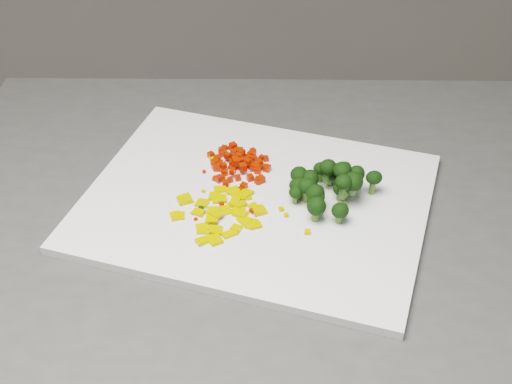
{
  "coord_description": "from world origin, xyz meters",
  "views": [
    {
      "loc": [
        -0.26,
        -0.56,
        1.49
      ],
      "look_at": [
        -0.2,
        0.16,
        0.92
      ],
      "focal_mm": 50.0,
      "sensor_mm": 36.0,
      "label": 1
    }
  ],
  "objects": [
    {
      "name": "pepper_chunk_4",
      "position": [
        -0.24,
        0.09,
        0.91
      ],
      "size": [
        0.02,
        0.02,
        0.0
      ],
      "primitive_type": "cube",
      "rotation": [
        -0.0,
        0.04,
        0.45
      ],
      "color": "gold",
      "rests_on": "pepper_pile"
    },
    {
      "name": "pepper_chunk_15",
      "position": [
        -0.29,
        0.16,
        0.91
      ],
      "size": [
        0.02,
        0.02,
        0.01
      ],
      "primitive_type": "cube",
      "rotation": [
        -0.08,
        -0.05,
        1.89
      ],
      "color": "gold",
      "rests_on": "pepper_pile"
    },
    {
      "name": "carrot_cube_72",
      "position": [
        -0.2,
        0.24,
        0.91
      ],
      "size": [
        0.01,
        0.01,
        0.01
      ],
      "primitive_type": "cube",
      "rotation": [
        0.0,
        0.0,
        1.15
      ],
      "color": "red",
      "rests_on": "carrot_pile"
    },
    {
      "name": "stray_bit_13",
      "position": [
        -0.22,
        0.18,
        0.91
      ],
      "size": [
        0.01,
        0.01,
        0.0
      ],
      "primitive_type": "cube",
      "rotation": [
        0.0,
        0.0,
        2.29
      ],
      "color": "red",
      "rests_on": "cutting_board"
    },
    {
      "name": "carrot_cube_16",
      "position": [
        -0.19,
        0.26,
        0.92
      ],
      "size": [
        0.01,
        0.01,
        0.01
      ],
      "primitive_type": "cube",
      "rotation": [
        0.0,
        0.0,
        2.04
      ],
      "color": "red",
      "rests_on": "carrot_pile"
    },
    {
      "name": "stray_bit_15",
      "position": [
        -0.17,
        0.13,
        0.91
      ],
      "size": [
        0.01,
        0.01,
        0.0
      ],
      "primitive_type": "cube",
      "rotation": [
        0.0,
        0.0,
        0.14
      ],
      "color": "gold",
      "rests_on": "cutting_board"
    },
    {
      "name": "carrot_cube_31",
      "position": [
        -0.19,
        0.24,
        0.91
      ],
      "size": [
        0.01,
        0.01,
        0.01
      ],
      "primitive_type": "cube",
      "rotation": [
        0.0,
        0.0,
        1.16
      ],
      "color": "red",
      "rests_on": "carrot_pile"
    },
    {
      "name": "carrot_cube_47",
      "position": [
        -0.22,
        0.27,
        0.91
      ],
      "size": [
        0.01,
        0.01,
        0.01
      ],
      "primitive_type": "cube",
      "rotation": [
        0.0,
        0.0,
        0.04
      ],
      "color": "red",
      "rests_on": "carrot_pile"
    },
    {
      "name": "pepper_chunk_31",
      "position": [
        -0.26,
        0.12,
        0.92
      ],
      "size": [
        0.02,
        0.02,
        0.0
      ],
      "primitive_type": "cube",
      "rotation": [
        -0.08,
        -0.03,
        1.45
      ],
      "color": "gold",
      "rests_on": "pepper_pile"
    },
    {
      "name": "carrot_cube_71",
      "position": [
        -0.2,
        0.2,
        0.92
      ],
      "size": [
        0.01,
        0.01,
        0.01
      ],
      "primitive_type": "cube",
      "rotation": [
        0.0,
        0.0,
        1.9
      ],
      "color": "red",
      "rests_on": "carrot_pile"
    },
    {
      "name": "broccoli_floret_25",
      "position": [
        -0.08,
        0.15,
        0.93
      ],
      "size": [
        0.03,
        0.03,
        0.03
      ],
      "primitive_type": null,
      "color": "black",
      "rests_on": "broccoli_pile"
    },
    {
      "name": "carrot_cube_43",
      "position": [
        -0.23,
        0.22,
        0.92
      ],
      "size": [
        0.01,
        0.01,
        0.01
      ],
      "primitive_type": "cube",
      "rotation": [
        0.0,
        0.0,
        1.61
      ],
      "color": "red",
      "rests_on": "carrot_pile"
    },
    {
      "name": "broccoli_floret_20",
      "position": [
        -0.08,
        0.19,
        0.93
      ],
      "size": [
        0.02,
        0.02,
        0.03
      ],
      "primitive_type": null,
      "color": "black",
      "rests_on": "broccoli_pile"
    },
    {
      "name": "carrot_cube_61",
      "position": [
        -0.24,
        0.19,
        0.92
      ],
      "size": [
        0.01,
        0.01,
        0.01
      ],
      "primitive_type": "cube",
      "rotation": [
        0.0,
        0.0,
        3.1
      ],
      "color": "red",
      "rests_on": "carrot_pile"
    },
    {
      "name": "pepper_chunk_26",
      "position": [
        -0.27,
        0.15,
        0.91
      ],
      "size": [
        0.02,
        0.02,
        0.01
      ],
      "primitive_type": "cube",
      "rotation": [
        0.07,
        0.1,
        2.75
      ],
      "color": "gold",
      "rests_on": "pepper_pile"
    },
    {
      "name": "broccoli_floret_23",
      "position": [
        -0.11,
        0.19,
        0.93
      ],
      "size": [
        0.03,
        0.03,
        0.03
      ],
      "primitive_type": null,
      "color": "black",
      "rests_on": "broccoli_pile"
    },
    {
      "name": "cutting_board",
      "position": [
        -0.2,
        0.16,
        0.91
      ],
      "size": [
        0.53,
        0.48,
        0.01
      ],
      "primitive_type": "cube",
      "rotation": [
        0.0,
        0.0,
        -0.4
      ],
      "color": "white",
      "rests_on": "counter_block"
    },
    {
      "name": "broccoli_floret_15",
      "position": [
        -0.11,
        0.17,
        0.94
      ],
      "size": [
        0.03,
        0.03,
        0.03
      ],
      "primitive_type": null,
      "color": "black",
      "rests_on": "broccoli_pile"
    },
    {
      "name": "carrot_cube_70",
      "position": [
        -0.2,
        0.22,
        0.92
      ],
      "size": [
        0.01,
        0.01,
        0.01
      ],
      "primitive_type": "cube",
      "rotation": [
        0.0,
        0.0,
        1.01
      ],
      "color": "red",
      "rests_on": "carrot_pile"
    },
    {
      "name": "stray_bit_10",
      "position": [
        -0.11,
        0.2,
        0.91
      ],
      "size": [
        0.01,
        0.01,
        0.0
      ],
      "primitive_type": "cube",
      "rotation": [
        0.0,
        0.0,
        0.74
      ],
      "color": "gold",
      "rests_on": "cutting_board"
    },
    {
      "name": "carrot_cube_39",
      "position": [
        -0.22,
        0.23,
        0.92
      ],
      "size": [
        0.01,
        0.01,
        0.01
      ],
      "primitive_type": "cube",
      "rotation": [
        0.0,
        0.0,
        0.22
      ],
      "color": "red",
      "rests_on": "carrot_pile"
    },
    {
      "name": "stray_bit_2",
      "position": [
        -0.27,
        0.14,
        0.91
      ],
      "size": [
        0.01,
        0.01,
        0.0
      ],
      "primitive_type": "cube",
      "rotation": [
        0.0,
        0.0,
        2.06
      ],
      "color": "black",
      "rests_on": "cutting_board"
    },
    {
      "name": "pepper_chunk_30",
      "position": [
        -0.23,
        0.1,
        0.91
      ],
      "size": [
        0.02,
        0.02,
        0.0
      ],
      "primitive_type": "cube",
      "rotation": [
        0.06,
        0.04,
        2.64
      ],
      "color": "gold",
      "rests_on": "pepper_pile"
    },
    {
      "name": "stray_bit_3",
      "position": [
        -0.26,
        0.22,
        0.91
      ],
      "size": [
        0.01,
        0.01,
        0.0
      ],
      "primitive_type": "cube",
      "rotation": [
        0.0,
        0.0,
        0.07
      ],
      "color": "red",
      "rests_on": "cutting_board"
    },
    {
      "name": "pepper_chunk_33",
      "position": [
        -0.22,
        0.13,
        0.91
      ],
      "size": [
        0.02,
        0.02,
        0.01
      ],
      "primitive_type": "cube",
      "rotation": [
        0.04,
        0.05,
        2.56
      ],
      "color": "gold",
      "rests_on": "pepper_pile"
    },
    {
      "name": "broccoli_floret_22",
      "position": [
        -0.09,
        0.17,
        0.94
      ],
      "size": [
        0.02,
        0.02,
        0.02
      ],
      "primitive_type": null,
      "color": "black",
      "rests_on": "broccoli_pile"
    },
    {
      "name": "broccoli_floret_16",
      "position": [
        -0.05,
        0.16,
        0.93
      ],
      "size": [
        0.03,
        0.03,
        0.03
      ],
      "primitive_type": null,
      "color": "black",
      "rests_on": "broccoli_pile"
    },
    {
      "name": "carrot_cube_62",
      "position": [
        -0.22,
        0.27,
        0.92
      ],
      "size": [
        0.01,
        0.01,
        0.01
      ],
      "primitive_type": "cube",
      "rotation": [
        0.0,
        0.0,
        0.52
      ],
      "color": "red",
      "rests_on": "carrot_pile"
    },
    {
      "name": "broccoli_floret_2",
      "position": [
        -0.09,
        0.16,
        0.94
      ],
      "size": [
        0.03,
        0.03,
        0.04
      ],
      "primitive_type": null,
      "color": "black",
      "rests_on": "broccoli_pile"
    },
    {
      "name": "carrot_cube_7",
      "position": [
        -0.21,
        0.24,
        0.92
      ],
      "size": [
        0.01,
        0.01,
        0.01
      ],
      "primitive_type": "cube",
      "rotation": [
        0.0,
        0.0,
        2.54
      ],
      "color": "red",
      "rests_on": "carrot_pile"
    },
    {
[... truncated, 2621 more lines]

